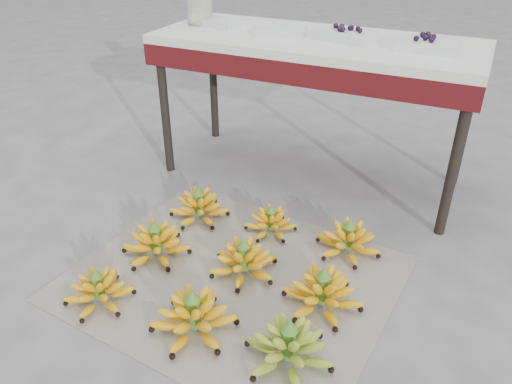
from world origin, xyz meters
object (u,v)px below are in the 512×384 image
at_px(bunch_mid_right, 322,293).
at_px(glass_jar, 200,8).
at_px(tray_far_left, 222,23).
at_px(tray_far_right, 428,45).
at_px(tray_left, 282,31).
at_px(bunch_back_left, 199,207).
at_px(bunch_back_center, 271,223).
at_px(bunch_mid_left, 156,244).
at_px(bunch_back_right, 348,241).
at_px(bunch_front_right, 288,347).
at_px(bunch_mid_center, 244,261).
at_px(bunch_front_center, 194,317).
at_px(vendor_table, 315,55).
at_px(bunch_front_left, 99,291).
at_px(tray_right, 347,36).
at_px(newspaper_mat, 233,278).

distance_m(bunch_mid_right, glass_jar, 1.66).
bearing_deg(tray_far_left, tray_far_right, -2.03).
bearing_deg(tray_left, bunch_back_left, -104.00).
xyz_separation_m(bunch_back_center, tray_far_right, (0.50, 0.59, 0.74)).
bearing_deg(bunch_mid_left, bunch_back_right, 16.83).
bearing_deg(bunch_back_center, glass_jar, 137.93).
distance_m(bunch_front_right, bunch_mid_center, 0.49).
relative_size(bunch_front_center, bunch_mid_left, 1.10).
distance_m(bunch_back_center, vendor_table, 0.87).
bearing_deg(bunch_front_right, bunch_front_left, -163.32).
distance_m(bunch_front_left, bunch_front_right, 0.77).
distance_m(bunch_mid_center, vendor_table, 1.11).
xyz_separation_m(vendor_table, glass_jar, (-0.66, 0.01, 0.17)).
xyz_separation_m(tray_far_left, tray_left, (0.36, -0.04, 0.00)).
bearing_deg(bunch_mid_left, bunch_mid_center, -2.06).
relative_size(bunch_front_left, tray_right, 1.12).
bearing_deg(glass_jar, bunch_mid_left, -72.21).
relative_size(bunch_mid_left, tray_far_right, 1.25).
distance_m(bunch_front_right, tray_left, 1.56).
relative_size(bunch_mid_center, vendor_table, 0.22).
xyz_separation_m(bunch_back_left, tray_right, (0.48, 0.64, 0.73)).
height_order(bunch_front_center, bunch_front_right, bunch_front_center).
distance_m(tray_far_left, glass_jar, 0.14).
bearing_deg(bunch_mid_right, bunch_mid_center, 170.96).
height_order(bunch_front_center, tray_right, tray_right).
bearing_deg(vendor_table, bunch_back_right, -56.31).
xyz_separation_m(tray_far_left, tray_far_right, (1.07, -0.04, 0.01)).
height_order(newspaper_mat, vendor_table, vendor_table).
bearing_deg(bunch_front_left, tray_left, 65.99).
bearing_deg(bunch_back_left, tray_right, 46.08).
bearing_deg(bunch_mid_right, newspaper_mat, 178.91).
bearing_deg(newspaper_mat, vendor_table, 91.57).
bearing_deg(bunch_back_left, bunch_back_center, -0.81).
bearing_deg(bunch_mid_center, bunch_back_right, 25.16).
height_order(newspaper_mat, bunch_front_center, bunch_front_center).
xyz_separation_m(bunch_front_center, bunch_back_right, (0.37, 0.69, -0.01)).
bearing_deg(vendor_table, tray_left, -172.69).
distance_m(bunch_back_center, bunch_back_right, 0.37).
bearing_deg(tray_far_left, newspaper_mat, -60.44).
distance_m(bunch_mid_center, bunch_back_left, 0.48).
bearing_deg(newspaper_mat, bunch_back_left, 137.01).
bearing_deg(bunch_front_left, vendor_table, 58.87).
bearing_deg(bunch_back_right, glass_jar, 156.57).
bearing_deg(bunch_mid_center, bunch_mid_left, 170.43).
height_order(vendor_table, tray_right, tray_right).
distance_m(bunch_front_center, bunch_back_left, 0.75).
relative_size(bunch_back_center, vendor_table, 0.15).
xyz_separation_m(bunch_front_left, bunch_back_center, (0.40, 0.71, -0.01)).
relative_size(tray_far_left, glass_jar, 1.46).
relative_size(bunch_mid_right, tray_far_left, 1.22).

